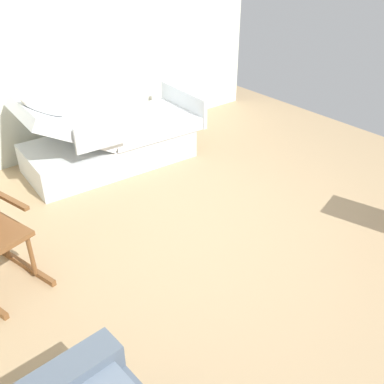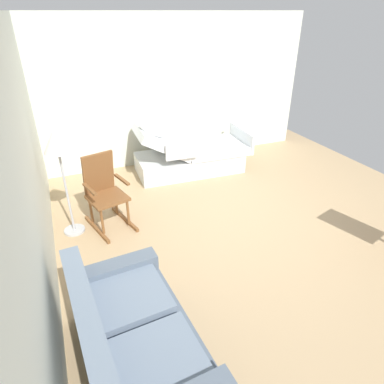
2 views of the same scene
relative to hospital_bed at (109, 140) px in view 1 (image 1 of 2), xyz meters
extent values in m
plane|color=tan|center=(-1.92, -0.06, -0.31)|extent=(6.49, 6.49, 0.00)
cube|color=silver|center=(0.73, -0.06, 1.04)|extent=(0.10, 5.34, 2.70)
cube|color=silver|center=(0.00, 0.01, -0.13)|extent=(0.99, 1.98, 0.35)
cube|color=white|center=(-0.03, -0.46, 0.11)|extent=(0.98, 1.21, 0.14)
cube|color=white|center=(0.03, 0.53, 0.34)|extent=(0.96, 0.95, 0.58)
ellipsoid|color=white|center=(0.04, 0.69, 0.57)|extent=(0.37, 0.51, 0.35)
cube|color=silver|center=(-0.49, 0.34, 0.32)|extent=(0.07, 0.56, 0.28)
cube|color=silver|center=(0.52, 0.28, 0.32)|extent=(0.07, 0.56, 0.28)
cube|color=silver|center=(-0.06, -1.06, 0.22)|extent=(0.95, 0.11, 0.36)
cylinder|color=black|center=(-0.31, 0.82, -0.26)|extent=(0.10, 0.10, 0.10)
cylinder|color=black|center=(0.41, 0.78, -0.26)|extent=(0.10, 0.10, 0.10)
cylinder|color=black|center=(-0.41, -0.77, -0.26)|extent=(0.10, 0.10, 0.10)
cylinder|color=black|center=(0.31, -0.81, -0.26)|extent=(0.10, 0.10, 0.10)
cube|color=brown|center=(-1.21, 1.53, -0.28)|extent=(0.74, 0.24, 0.05)
cylinder|color=brown|center=(-1.40, 1.50, -0.06)|extent=(0.04, 0.04, 0.40)
cylinder|color=brown|center=(-1.04, 1.60, -0.06)|extent=(0.04, 0.04, 0.40)
cube|color=brown|center=(-1.23, 1.51, 0.36)|extent=(0.38, 0.14, 0.03)
camera|label=1|loc=(-4.31, 2.21, 2.16)|focal=41.04mm
camera|label=2|loc=(-5.35, 2.21, 2.39)|focal=31.14mm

